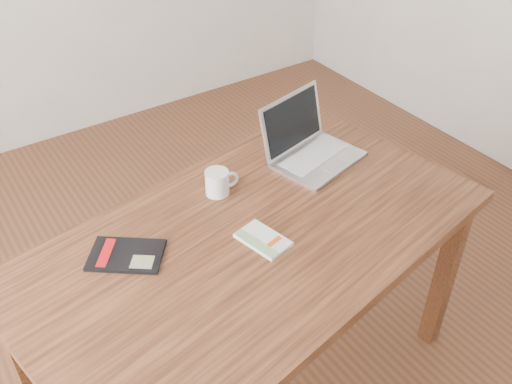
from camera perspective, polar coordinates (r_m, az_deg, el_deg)
room at (r=1.53m, az=-5.38°, el=16.20°), size 4.04×4.04×2.70m
desk at (r=1.80m, az=-0.25°, el=-6.31°), size 1.57×1.08×0.75m
white_guidebook at (r=1.71m, az=0.71°, el=-4.80°), size 0.13×0.18×0.01m
black_guidebook at (r=1.71m, az=-12.86°, el=-6.16°), size 0.25×0.24×0.01m
laptop at (r=2.06m, az=5.33°, el=4.62°), size 0.36×0.33×0.21m
coffee_mug at (r=1.88m, az=-3.82°, el=1.01°), size 0.11×0.08×0.09m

